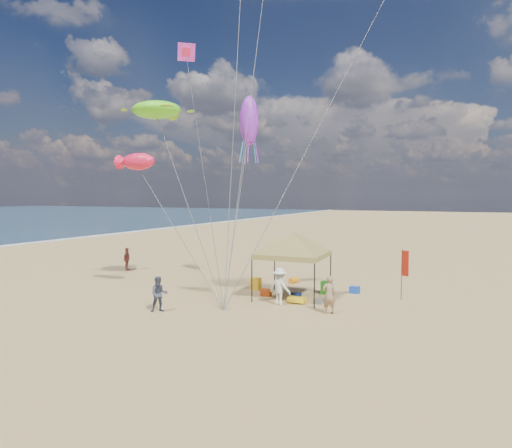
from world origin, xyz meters
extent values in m
plane|color=tan|center=(0.00, 0.00, 0.00)|extent=(280.00, 280.00, 0.00)
cylinder|color=black|center=(-0.21, 5.95, 1.10)|extent=(0.07, 0.07, 2.20)
cylinder|color=black|center=(3.09, 6.08, 1.10)|extent=(0.07, 0.07, 2.20)
cylinder|color=black|center=(-0.07, 2.65, 1.10)|extent=(0.07, 0.07, 2.20)
cylinder|color=black|center=(3.22, 2.79, 1.10)|extent=(0.07, 0.07, 2.20)
cube|color=olive|center=(1.51, 4.37, 2.33)|extent=(3.53, 3.53, 0.26)
pyramid|color=olive|center=(1.51, 4.37, 3.56)|extent=(6.66, 6.66, 1.10)
cylinder|color=black|center=(6.79, 6.48, 1.33)|extent=(0.04, 0.04, 2.66)
cube|color=#AD1E0D|center=(6.97, 6.41, 1.94)|extent=(0.37, 0.16, 1.33)
cube|color=#B63F0E|center=(0.03, 4.22, 0.19)|extent=(0.54, 0.38, 0.38)
cube|color=#1641B4|center=(4.22, 6.97, 0.19)|extent=(0.54, 0.38, 0.38)
cylinder|color=#0E1A40|center=(1.75, 4.22, 0.18)|extent=(0.69, 0.54, 0.36)
cylinder|color=orange|center=(0.12, 8.26, 0.18)|extent=(0.54, 0.69, 0.36)
cube|color=#1B7815|center=(2.83, 6.14, 0.35)|extent=(0.50, 0.50, 0.70)
cube|color=yellow|center=(-1.17, 5.48, 0.35)|extent=(0.50, 0.50, 0.70)
cube|color=slate|center=(3.18, 3.74, 0.14)|extent=(0.34, 0.30, 0.28)
cube|color=yellow|center=(2.13, 3.36, 0.20)|extent=(0.90, 0.50, 0.24)
imported|color=#9E7B5A|center=(4.14, 2.12, 0.89)|extent=(0.78, 0.73, 1.79)
imported|color=#3E4355|center=(-3.18, -0.95, 0.84)|extent=(1.03, 1.01, 1.68)
imported|color=silver|center=(1.47, 2.67, 0.93)|extent=(1.35, 0.99, 1.87)
imported|color=#A44F3F|center=(-12.54, 7.54, 0.83)|extent=(0.70, 1.06, 1.67)
ellipsoid|color=#5DF21D|center=(-5.99, 2.69, 10.20)|extent=(3.60, 3.31, 0.96)
ellipsoid|color=#FF1B44|center=(-6.17, 1.33, 7.28)|extent=(2.29, 1.67, 0.91)
ellipsoid|color=purple|center=(-1.86, 6.00, 9.82)|extent=(1.21, 1.21, 2.88)
cube|color=#FF3BD5|center=(-10.80, 12.91, 16.83)|extent=(1.45, 1.37, 1.27)
camera|label=1|loc=(9.87, -17.94, 5.50)|focal=31.70mm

